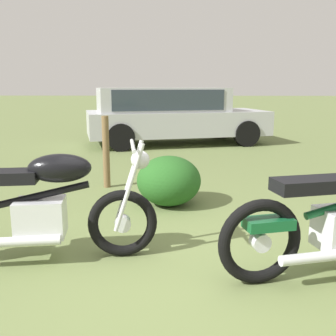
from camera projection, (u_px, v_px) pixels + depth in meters
ground_plane at (184, 277)px, 3.04m from camera, size 120.00×120.00×0.00m
motorcycle_black at (41, 207)px, 3.25m from camera, size 2.00×0.73×1.02m
car_silver at (170, 112)px, 9.89m from camera, size 4.84×2.96×1.43m
fence_post_wooden at (106, 152)px, 5.65m from camera, size 0.10×0.10×1.05m
shrub_low at (169, 181)px, 4.84m from camera, size 0.80×0.81×0.62m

